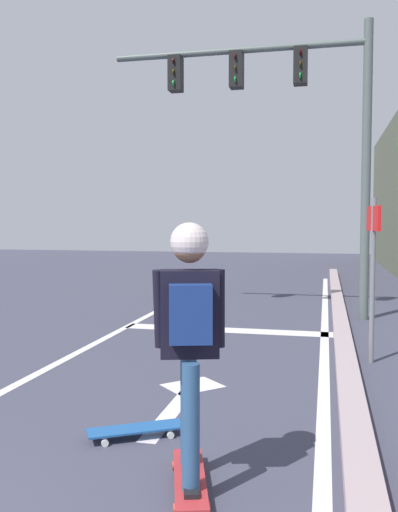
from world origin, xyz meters
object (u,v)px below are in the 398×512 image
at_px(traffic_signal_mast, 288,106).
at_px(skateboard, 190,478).
at_px(skater, 190,318).
at_px(street_sign_post, 373,255).
at_px(spare_skateboard, 136,429).

bearing_deg(traffic_signal_mast, skateboard, -91.15).
relative_size(skater, street_sign_post, 0.81).
xyz_separation_m(skateboard, street_sign_post, (1.39, 3.62, 1.25)).
xyz_separation_m(skateboard, skater, (0.00, -0.02, 1.04)).
bearing_deg(traffic_signal_mast, skater, -91.11).
bearing_deg(skateboard, street_sign_post, 68.93).
height_order(skateboard, skater, skater).
height_order(spare_skateboard, traffic_signal_mast, traffic_signal_mast).
distance_m(spare_skateboard, street_sign_post, 3.74).
distance_m(skateboard, skater, 1.05).
bearing_deg(traffic_signal_mast, street_sign_post, -67.89).
xyz_separation_m(skater, spare_skateboard, (-0.63, 0.75, -1.05)).
relative_size(spare_skateboard, traffic_signal_mast, 0.15).
xyz_separation_m(skater, traffic_signal_mast, (0.13, 6.73, 2.67)).
relative_size(traffic_signal_mast, street_sign_post, 2.58).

